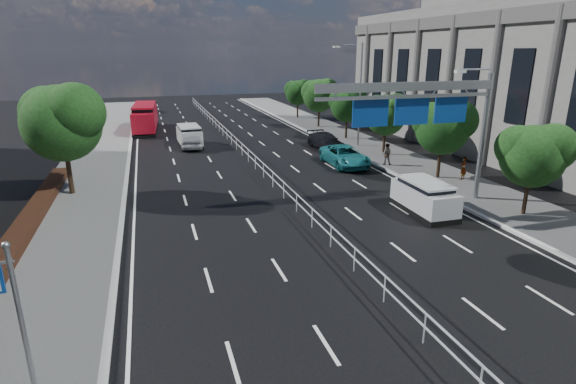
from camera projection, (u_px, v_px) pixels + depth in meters
name	position (u px, v px, depth m)	size (l,w,h in m)	color
ground	(408.00, 328.00, 14.14)	(160.00, 160.00, 0.00)	black
median_fence	(250.00, 157.00, 34.46)	(0.05, 85.00, 1.02)	silver
overhead_gantry	(426.00, 105.00, 23.52)	(10.24, 0.38, 7.45)	gray
streetlight_far	(357.00, 88.00, 39.22)	(2.78, 2.40, 9.00)	gray
civic_hall	(516.00, 76.00, 39.02)	(14.40, 36.00, 14.35)	slate
near_tree_back	(62.00, 119.00, 25.72)	(4.84, 4.51, 6.69)	black
far_tree_c	(534.00, 153.00, 22.66)	(3.52, 3.28, 4.94)	black
far_tree_d	(444.00, 125.00, 29.41)	(3.85, 3.59, 5.34)	black
far_tree_e	(387.00, 113.00, 36.27)	(3.63, 3.38, 5.13)	black
far_tree_f	(348.00, 103.00, 43.12)	(3.52, 3.28, 5.02)	black
far_tree_g	(320.00, 94.00, 49.87)	(3.96, 3.69, 5.45)	black
far_tree_h	(298.00, 91.00, 56.79)	(3.41, 3.18, 4.91)	black
white_minivan	(189.00, 136.00, 40.80)	(2.05, 4.41, 1.88)	black
red_bus	(145.00, 117.00, 48.52)	(2.87, 9.75, 2.88)	black
near_car_silver	(192.00, 139.00, 40.19)	(1.87, 4.65, 1.59)	#A6A7AD
near_car_dark	(145.00, 107.00, 63.87)	(1.56, 4.48, 1.48)	black
silver_minivan	(424.00, 197.00, 23.99)	(1.87, 4.26, 1.76)	black
parked_car_teal	(345.00, 156.00, 33.93)	(2.46, 5.34, 1.48)	#1A6E75
parked_car_dark	(326.00, 141.00, 39.76)	(1.93, 4.75, 1.38)	black
pedestrian_a	(463.00, 168.00, 29.69)	(0.57, 0.37, 1.55)	gray
pedestrian_b	(386.00, 154.00, 33.62)	(0.78, 0.61, 1.61)	gray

